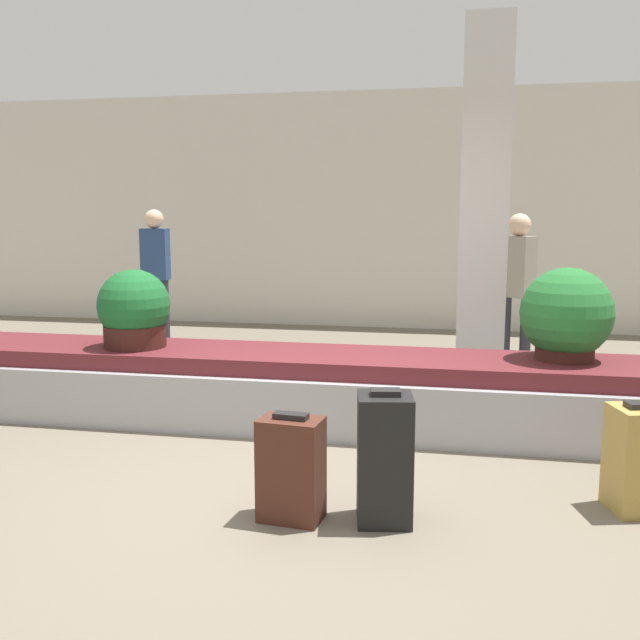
% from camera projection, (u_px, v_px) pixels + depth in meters
% --- Properties ---
extents(ground_plane, '(18.00, 18.00, 0.00)m').
position_uv_depth(ground_plane, '(277.00, 488.00, 4.16)').
color(ground_plane, '#6B6051').
extents(back_wall, '(18.00, 0.06, 3.20)m').
position_uv_depth(back_wall, '(386.00, 211.00, 9.70)').
color(back_wall, beige).
rests_on(back_wall, ground_plane).
extents(carousel, '(8.11, 0.94, 0.55)m').
position_uv_depth(carousel, '(320.00, 390.00, 5.39)').
color(carousel, '#9E9EA3').
rests_on(carousel, ground_plane).
extents(pillar, '(0.40, 0.40, 3.20)m').
position_uv_depth(pillar, '(484.00, 211.00, 6.11)').
color(pillar, silver).
rests_on(pillar, ground_plane).
extents(suitcase_1, '(0.32, 0.33, 0.60)m').
position_uv_depth(suitcase_1, '(636.00, 459.00, 3.81)').
color(suitcase_1, '#A3843D').
rests_on(suitcase_1, ground_plane).
extents(suitcase_2, '(0.32, 0.32, 0.70)m').
position_uv_depth(suitcase_2, '(385.00, 458.00, 3.67)').
color(suitcase_2, black).
rests_on(suitcase_2, ground_plane).
extents(suitcase_3, '(0.34, 0.25, 0.57)m').
position_uv_depth(suitcase_3, '(291.00, 469.00, 3.70)').
color(suitcase_3, '#472319').
rests_on(suitcase_3, ground_plane).
extents(potted_plant_0, '(0.56, 0.56, 0.61)m').
position_uv_depth(potted_plant_0, '(134.00, 311.00, 5.55)').
color(potted_plant_0, '#381914').
rests_on(potted_plant_0, carousel).
extents(potted_plant_1, '(0.65, 0.65, 0.66)m').
position_uv_depth(potted_plant_1, '(566.00, 316.00, 5.06)').
color(potted_plant_1, '#381914').
rests_on(potted_plant_1, carousel).
extents(traveler_0, '(0.36, 0.35, 1.58)m').
position_uv_depth(traveler_0, '(517.00, 280.00, 7.02)').
color(traveler_0, '#282833').
rests_on(traveler_0, ground_plane).
extents(traveler_1, '(0.33, 0.23, 1.62)m').
position_uv_depth(traveler_1, '(156.00, 265.00, 8.61)').
color(traveler_1, '#282833').
rests_on(traveler_1, ground_plane).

